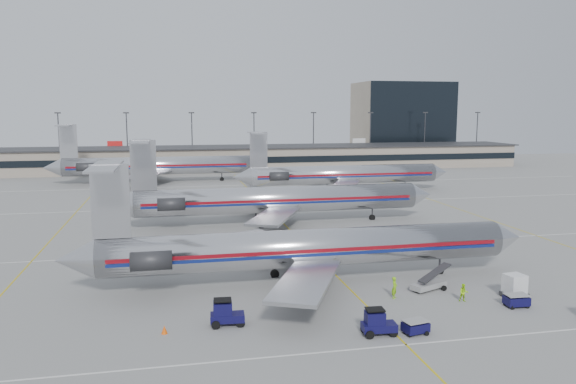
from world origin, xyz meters
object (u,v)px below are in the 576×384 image
object	(u,v)px
jet_second_row	(272,199)
tug_center	(377,323)
uld_container	(515,286)
belt_loader	(429,284)
jet_foreground	(299,248)

from	to	relation	value
jet_second_row	tug_center	bearing A→B (deg)	-89.69
uld_container	belt_loader	bearing A→B (deg)	143.78
jet_foreground	uld_container	distance (m)	18.84
jet_foreground	jet_second_row	size ratio (longest dim) A/B	0.95
jet_foreground	tug_center	world-z (taller)	jet_foreground
jet_second_row	jet_foreground	bearing A→B (deg)	-95.12
belt_loader	tug_center	bearing A→B (deg)	-156.90
uld_container	belt_loader	xyz separation A→B (m)	(-6.21, 3.31, -0.43)
jet_foreground	belt_loader	world-z (taller)	jet_foreground
uld_container	tug_center	bearing A→B (deg)	-167.84
tug_center	belt_loader	bearing A→B (deg)	50.97
tug_center	jet_foreground	bearing A→B (deg)	106.01
uld_container	jet_foreground	bearing A→B (deg)	147.75
belt_loader	jet_foreground	bearing A→B (deg)	134.85
uld_container	belt_loader	distance (m)	7.05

